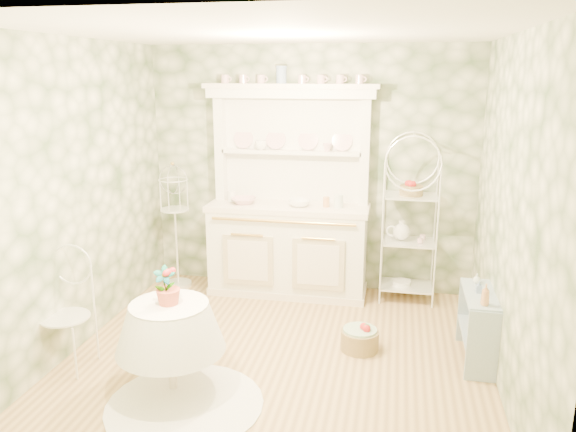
% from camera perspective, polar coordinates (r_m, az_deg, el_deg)
% --- Properties ---
extents(floor, '(3.60, 3.60, 0.00)m').
position_cam_1_polar(floor, '(5.01, -1.14, -14.28)').
color(floor, tan).
rests_on(floor, ground).
extents(ceiling, '(3.60, 3.60, 0.00)m').
position_cam_1_polar(ceiling, '(4.41, -1.32, 18.24)').
color(ceiling, white).
rests_on(ceiling, floor).
extents(wall_left, '(3.60, 3.60, 0.00)m').
position_cam_1_polar(wall_left, '(5.20, -20.99, 1.74)').
color(wall_left, beige).
rests_on(wall_left, floor).
extents(wall_right, '(3.60, 3.60, 0.00)m').
position_cam_1_polar(wall_right, '(4.50, 21.76, -0.18)').
color(wall_right, beige).
rests_on(wall_right, floor).
extents(wall_back, '(3.60, 3.60, 0.00)m').
position_cam_1_polar(wall_back, '(6.26, 2.30, 4.68)').
color(wall_back, beige).
rests_on(wall_back, floor).
extents(wall_front, '(3.60, 3.60, 0.00)m').
position_cam_1_polar(wall_front, '(2.87, -8.97, -7.34)').
color(wall_front, beige).
rests_on(wall_front, floor).
extents(kitchen_dresser, '(1.87, 0.61, 2.29)m').
position_cam_1_polar(kitchen_dresser, '(6.06, 0.00, 2.39)').
color(kitchen_dresser, white).
rests_on(kitchen_dresser, floor).
extents(bakers_rack, '(0.54, 0.39, 1.72)m').
position_cam_1_polar(bakers_rack, '(6.07, 12.23, -0.68)').
color(bakers_rack, white).
rests_on(bakers_rack, floor).
extents(side_shelf, '(0.33, 0.76, 0.63)m').
position_cam_1_polar(side_shelf, '(5.11, 18.68, -10.54)').
color(side_shelf, '#9CB0BE').
rests_on(side_shelf, floor).
extents(round_table, '(0.69, 0.69, 0.68)m').
position_cam_1_polar(round_table, '(4.52, -11.76, -13.07)').
color(round_table, white).
rests_on(round_table, floor).
extents(cafe_chair, '(0.48, 0.48, 1.01)m').
position_cam_1_polar(cafe_chair, '(5.01, -21.77, -8.96)').
color(cafe_chair, white).
rests_on(cafe_chair, floor).
extents(birdcage_stand, '(0.34, 0.34, 1.38)m').
position_cam_1_polar(birdcage_stand, '(6.49, -11.34, -1.24)').
color(birdcage_stand, white).
rests_on(birdcage_stand, floor).
extents(floor_basket, '(0.48, 0.48, 0.25)m').
position_cam_1_polar(floor_basket, '(5.14, 7.30, -12.04)').
color(floor_basket, '#977F50').
rests_on(floor_basket, floor).
extents(lace_rug, '(1.47, 1.47, 0.01)m').
position_cam_1_polar(lace_rug, '(4.48, -10.43, -18.27)').
color(lace_rug, white).
rests_on(lace_rug, floor).
extents(bowl_floral, '(0.35, 0.35, 0.07)m').
position_cam_1_polar(bowl_floral, '(6.16, -4.52, 1.34)').
color(bowl_floral, white).
rests_on(bowl_floral, kitchen_dresser).
extents(bowl_white, '(0.24, 0.24, 0.07)m').
position_cam_1_polar(bowl_white, '(6.01, 1.17, 1.05)').
color(bowl_white, white).
rests_on(bowl_white, kitchen_dresser).
extents(cup_left, '(0.16, 0.16, 0.10)m').
position_cam_1_polar(cup_left, '(6.21, -2.77, 7.02)').
color(cup_left, white).
rests_on(cup_left, kitchen_dresser).
extents(cup_right, '(0.12, 0.12, 0.09)m').
position_cam_1_polar(cup_right, '(6.07, 4.01, 6.84)').
color(cup_right, white).
rests_on(cup_right, kitchen_dresser).
extents(potted_geranium, '(0.19, 0.16, 0.30)m').
position_cam_1_polar(potted_geranium, '(4.29, -12.40, -7.20)').
color(potted_geranium, '#3F7238').
rests_on(potted_geranium, round_table).
extents(bottle_amber, '(0.08, 0.08, 0.18)m').
position_cam_1_polar(bottle_amber, '(4.73, 19.40, -7.79)').
color(bottle_amber, tan).
rests_on(bottle_amber, side_shelf).
extents(bottle_blue, '(0.05, 0.05, 0.10)m').
position_cam_1_polar(bottle_blue, '(4.98, 18.81, -6.98)').
color(bottle_blue, '#7A93BC').
rests_on(bottle_blue, side_shelf).
extents(bottle_glass, '(0.08, 0.08, 0.09)m').
position_cam_1_polar(bottle_glass, '(5.20, 18.63, -6.16)').
color(bottle_glass, silver).
rests_on(bottle_glass, side_shelf).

